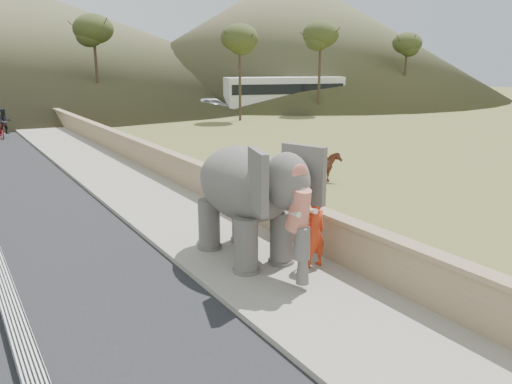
# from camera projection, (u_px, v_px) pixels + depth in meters

# --- Properties ---
(ground) EXTENTS (160.00, 160.00, 0.00)m
(ground) POSITION_uv_depth(u_px,v_px,m) (375.00, 344.00, 8.33)
(ground) COLOR olive
(ground) RESTS_ON ground
(walkway) EXTENTS (3.00, 120.00, 0.15)m
(walkway) POSITION_uv_depth(u_px,v_px,m) (155.00, 201.00, 16.48)
(walkway) COLOR #9E9687
(walkway) RESTS_ON ground
(parapet) EXTENTS (0.30, 120.00, 1.10)m
(parapet) POSITION_uv_depth(u_px,v_px,m) (199.00, 181.00, 17.21)
(parapet) COLOR tan
(parapet) RESTS_ON ground
(cow) EXTENTS (1.41, 0.69, 1.17)m
(cow) POSITION_uv_depth(u_px,v_px,m) (324.00, 168.00, 19.13)
(cow) COLOR brown
(cow) RESTS_ON ground
(distant_car) EXTENTS (4.50, 2.63, 1.44)m
(distant_car) POSITION_uv_depth(u_px,v_px,m) (213.00, 105.00, 44.28)
(distant_car) COLOR silver
(distant_car) RESTS_ON ground
(bus_white) EXTENTS (11.26, 5.53, 3.10)m
(bus_white) POSITION_uv_depth(u_px,v_px,m) (284.00, 94.00, 45.99)
(bus_white) COLOR silver
(bus_white) RESTS_ON ground
(bus_orange) EXTENTS (11.24, 3.98, 3.10)m
(bus_orange) POSITION_uv_depth(u_px,v_px,m) (387.00, 91.00, 51.39)
(bus_orange) COLOR gold
(bus_orange) RESTS_ON ground
(hill_right) EXTENTS (56.00, 56.00, 16.00)m
(hill_right) POSITION_uv_depth(u_px,v_px,m) (290.00, 34.00, 67.38)
(hill_right) COLOR brown
(hill_right) RESTS_ON ground
(hill_far) EXTENTS (80.00, 80.00, 14.00)m
(hill_far) POSITION_uv_depth(u_px,v_px,m) (22.00, 42.00, 66.31)
(hill_far) COLOR brown
(hill_far) RESTS_ON ground
(elephant_and_man) EXTENTS (2.20, 3.77, 2.72)m
(elephant_and_man) POSITION_uv_depth(u_px,v_px,m) (245.00, 200.00, 11.41)
(elephant_and_man) COLOR slate
(elephant_and_man) RESTS_ON ground
(motorcyclist) EXTENTS (1.25, 1.78, 1.81)m
(motorcyclist) POSITION_uv_depth(u_px,v_px,m) (2.00, 127.00, 30.04)
(motorcyclist) COLOR maroon
(motorcyclist) RESTS_ON ground
(trees) EXTENTS (48.30, 37.40, 9.20)m
(trees) POSITION_uv_depth(u_px,v_px,m) (78.00, 67.00, 34.50)
(trees) COLOR #473828
(trees) RESTS_ON ground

